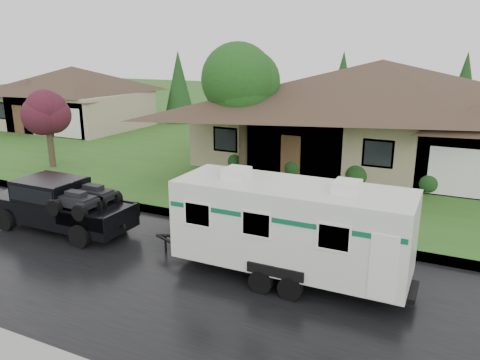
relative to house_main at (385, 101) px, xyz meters
name	(u,v)px	position (x,y,z in m)	size (l,w,h in m)	color
ground	(231,254)	(-2.29, -13.84, -3.59)	(140.00, 140.00, 0.00)	#2F591C
road	(199,281)	(-2.29, -15.84, -3.59)	(140.00, 8.00, 0.01)	black
curb	(259,228)	(-2.29, -11.59, -3.52)	(140.00, 0.50, 0.15)	gray
lawn	(344,157)	(-2.29, 1.16, -3.52)	(140.00, 26.00, 0.15)	#2F591C
house_main	(385,101)	(0.00, 0.00, 0.00)	(19.44, 10.80, 6.90)	gray
house_far	(75,92)	(-24.07, 2.02, -0.62)	(10.80, 8.64, 5.80)	tan
tree_left_green	(243,86)	(-5.91, -5.26, 0.98)	(3.85, 3.85, 6.38)	#382B1E
tree_red	(47,113)	(-15.84, -8.32, -0.55)	(2.53, 2.53, 4.18)	#382B1E
shrub_row	(357,173)	(-0.29, -4.54, -2.94)	(13.60, 1.00, 1.00)	#143814
pickup_truck	(58,203)	(-8.86, -14.58, -2.60)	(5.55, 2.11, 1.85)	black
travel_trailer	(291,225)	(-0.06, -14.58, -1.96)	(6.84, 2.40, 3.07)	silver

